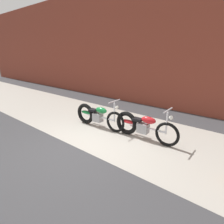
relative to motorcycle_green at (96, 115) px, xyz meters
The scene contains 5 objects.
ground_plane 1.66m from the motorcycle_green, 62.79° to the right, with size 80.00×80.00×0.00m, color #38383A.
sidewalk_slab 0.89m from the motorcycle_green, 23.43° to the left, with size 36.00×3.50×0.01m, color #9E998E.
brick_building_wall 4.53m from the motorcycle_green, 78.95° to the left, with size 36.00×0.50×5.59m, color brown.
motorcycle_green is the anchor object (origin of this frame).
motorcycle_red 1.67m from the motorcycle_green, ahead, with size 2.01×0.58×1.03m.
Camera 1 is at (3.59, -2.89, 2.45)m, focal length 30.45 mm.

